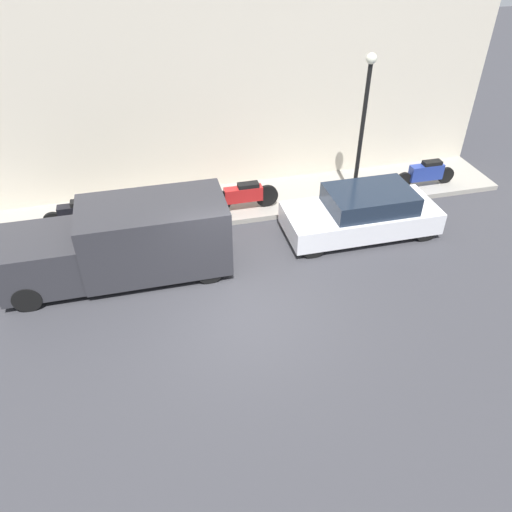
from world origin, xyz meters
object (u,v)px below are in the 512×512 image
(delivery_van, at_px, (121,242))
(streetlamp, at_px, (364,115))
(parked_car, at_px, (363,213))
(motorcycle_blue, at_px, (426,173))
(motorcycle_black, at_px, (79,213))
(motorcycle_red, at_px, (244,195))

(delivery_van, bearing_deg, streetlamp, -74.57)
(parked_car, distance_m, motorcycle_blue, 3.44)
(parked_car, height_order, motorcycle_blue, parked_car)
(delivery_van, bearing_deg, motorcycle_black, 26.87)
(motorcycle_red, xyz_separation_m, motorcycle_black, (0.13, 4.62, -0.02))
(delivery_van, height_order, streetlamp, streetlamp)
(parked_car, height_order, delivery_van, delivery_van)
(motorcycle_blue, bearing_deg, parked_car, 121.39)
(parked_car, bearing_deg, motorcycle_blue, -58.61)
(delivery_van, bearing_deg, parked_car, -86.89)
(motorcycle_red, height_order, motorcycle_black, motorcycle_black)
(delivery_van, height_order, motorcycle_blue, delivery_van)
(delivery_van, bearing_deg, motorcycle_red, -58.80)
(motorcycle_blue, xyz_separation_m, motorcycle_red, (-0.03, 5.88, 0.02))
(delivery_van, bearing_deg, motorcycle_blue, -77.13)
(parked_car, xyz_separation_m, streetlamp, (1.54, -0.42, 2.16))
(parked_car, bearing_deg, delivery_van, 93.11)
(motorcycle_blue, distance_m, motorcycle_red, 5.88)
(motorcycle_red, bearing_deg, parked_car, -120.91)
(parked_car, xyz_separation_m, motorcycle_red, (1.76, 2.94, -0.01))
(parked_car, distance_m, motorcycle_red, 3.43)
(parked_car, distance_m, motorcycle_black, 7.80)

